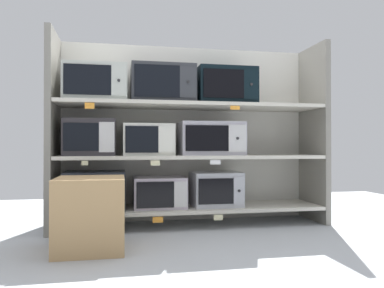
% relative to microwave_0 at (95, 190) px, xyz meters
% --- Properties ---
extents(ground, '(6.30, 6.00, 0.02)m').
position_rel_microwave_0_xyz_m(ground, '(0.84, -1.00, -0.34)').
color(ground, '#B2B7BC').
extents(back_panel, '(2.50, 0.04, 1.65)m').
position_rel_microwave_0_xyz_m(back_panel, '(0.84, 0.28, 0.50)').
color(back_panel, beige).
rests_on(back_panel, ground).
extents(upright_left, '(0.05, 0.52, 1.65)m').
position_rel_microwave_0_xyz_m(upright_left, '(-0.34, 0.00, 0.50)').
color(upright_left, gray).
rests_on(upright_left, ground).
extents(upright_right, '(0.05, 0.52, 1.65)m').
position_rel_microwave_0_xyz_m(upright_right, '(2.02, 0.00, 0.50)').
color(upright_right, gray).
rests_on(upright_right, ground).
extents(shelf_0, '(2.30, 0.52, 0.03)m').
position_rel_microwave_0_xyz_m(shelf_0, '(0.84, 0.00, -0.18)').
color(shelf_0, beige).
rests_on(shelf_0, ground).
extents(microwave_0, '(0.50, 0.38, 0.32)m').
position_rel_microwave_0_xyz_m(microwave_0, '(0.00, 0.00, 0.00)').
color(microwave_0, '#262B35').
rests_on(microwave_0, shelf_0).
extents(microwave_1, '(0.45, 0.37, 0.27)m').
position_rel_microwave_0_xyz_m(microwave_1, '(0.55, -0.00, -0.03)').
color(microwave_1, '#BEB2C1').
rests_on(microwave_1, shelf_0).
extents(microwave_2, '(0.43, 0.38, 0.30)m').
position_rel_microwave_0_xyz_m(microwave_2, '(1.06, -0.00, -0.01)').
color(microwave_2, '#B0B3BB').
rests_on(microwave_2, shelf_0).
extents(price_tag_0, '(0.08, 0.00, 0.05)m').
position_rel_microwave_0_xyz_m(price_tag_0, '(0.51, -0.26, -0.22)').
color(price_tag_0, orange).
extents(price_tag_1, '(0.08, 0.00, 0.05)m').
position_rel_microwave_0_xyz_m(price_tag_1, '(1.01, -0.26, -0.22)').
color(price_tag_1, beige).
extents(shelf_1, '(2.30, 0.52, 0.03)m').
position_rel_microwave_0_xyz_m(shelf_1, '(0.84, 0.00, 0.28)').
color(shelf_1, beige).
extents(microwave_3, '(0.42, 0.37, 0.31)m').
position_rel_microwave_0_xyz_m(microwave_3, '(-0.04, -0.00, 0.45)').
color(microwave_3, '#332F33').
rests_on(microwave_3, shelf_1).
extents(microwave_4, '(0.43, 0.35, 0.27)m').
position_rel_microwave_0_xyz_m(microwave_4, '(0.45, -0.00, 0.43)').
color(microwave_4, silver).
rests_on(microwave_4, shelf_1).
extents(microwave_5, '(0.57, 0.36, 0.30)m').
position_rel_microwave_0_xyz_m(microwave_5, '(1.01, -0.00, 0.44)').
color(microwave_5, '#B6B3BF').
rests_on(microwave_5, shelf_1).
extents(price_tag_2, '(0.05, 0.00, 0.03)m').
position_rel_microwave_0_xyz_m(price_tag_2, '(-0.06, -0.26, 0.24)').
color(price_tag_2, beige).
extents(price_tag_3, '(0.08, 0.00, 0.04)m').
position_rel_microwave_0_xyz_m(price_tag_3, '(0.49, -0.26, 0.24)').
color(price_tag_3, beige).
extents(price_tag_4, '(0.09, 0.00, 0.04)m').
position_rel_microwave_0_xyz_m(price_tag_4, '(0.99, -0.26, 0.24)').
color(price_tag_4, white).
extents(shelf_2, '(2.30, 0.52, 0.03)m').
position_rel_microwave_0_xyz_m(shelf_2, '(0.84, 0.00, 0.73)').
color(shelf_2, beige).
extents(microwave_6, '(0.52, 0.43, 0.31)m').
position_rel_microwave_0_xyz_m(microwave_6, '(0.01, -0.00, 0.90)').
color(microwave_6, '#B9BEB5').
rests_on(microwave_6, shelf_2).
extents(microwave_7, '(0.55, 0.38, 0.33)m').
position_rel_microwave_0_xyz_m(microwave_7, '(0.57, -0.00, 0.91)').
color(microwave_7, '#313338').
rests_on(microwave_7, shelf_2).
extents(microwave_8, '(0.53, 0.36, 0.33)m').
position_rel_microwave_0_xyz_m(microwave_8, '(1.15, -0.00, 0.91)').
color(microwave_8, black).
rests_on(microwave_8, shelf_2).
extents(price_tag_5, '(0.07, 0.00, 0.05)m').
position_rel_microwave_0_xyz_m(price_tag_5, '(-0.03, -0.26, 0.69)').
color(price_tag_5, orange).
extents(price_tag_6, '(0.08, 0.00, 0.03)m').
position_rel_microwave_0_xyz_m(price_tag_6, '(1.16, -0.26, 0.70)').
color(price_tag_6, orange).
extents(shipping_carton, '(0.45, 0.45, 0.49)m').
position_rel_microwave_0_xyz_m(shipping_carton, '(0.01, -0.68, -0.08)').
color(shipping_carton, tan).
rests_on(shipping_carton, ground).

